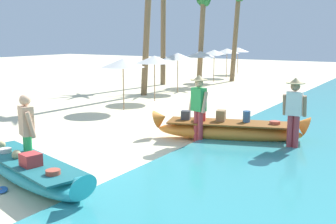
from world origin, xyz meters
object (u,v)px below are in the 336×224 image
(boat_orange_midground, at_px, (228,130))
(person_vendor_hatted, at_px, (199,104))
(boat_cyan_foreground, at_px, (28,169))
(palm_tree_mid_cluster, at_px, (203,4))
(person_tourist_customer, at_px, (27,129))
(person_vendor_assistant, at_px, (294,109))
(palm_tree_tall_inland, at_px, (238,0))

(boat_orange_midground, relative_size, person_vendor_hatted, 2.29)
(boat_cyan_foreground, bearing_deg, boat_orange_midground, 68.39)
(person_vendor_hatted, xyz_separation_m, palm_tree_mid_cluster, (-5.66, 11.15, 3.40))
(person_tourist_customer, relative_size, person_vendor_assistant, 0.90)
(person_tourist_customer, bearing_deg, person_vendor_hatted, 65.64)
(palm_tree_tall_inland, bearing_deg, person_vendor_hatted, -70.94)
(person_vendor_assistant, relative_size, palm_tree_tall_inland, 0.30)
(person_tourist_customer, bearing_deg, palm_tree_tall_inland, 99.77)
(person_vendor_assistant, bearing_deg, palm_tree_mid_cluster, 126.70)
(person_tourist_customer, height_order, palm_tree_tall_inland, palm_tree_tall_inland)
(boat_cyan_foreground, distance_m, person_vendor_hatted, 4.56)
(boat_cyan_foreground, xyz_separation_m, palm_tree_tall_inland, (-3.53, 18.44, 4.52))
(palm_tree_mid_cluster, bearing_deg, person_tourist_customer, -75.54)
(person_vendor_hatted, height_order, palm_tree_mid_cluster, palm_tree_mid_cluster)
(boat_orange_midground, relative_size, palm_tree_tall_inland, 0.68)
(boat_cyan_foreground, relative_size, person_vendor_assistant, 2.30)
(person_tourist_customer, xyz_separation_m, palm_tree_tall_inland, (-3.11, 18.07, 3.88))
(boat_cyan_foreground, bearing_deg, person_tourist_customer, 138.65)
(boat_cyan_foreground, relative_size, palm_tree_tall_inland, 0.69)
(palm_tree_mid_cluster, bearing_deg, boat_orange_midground, -59.48)
(palm_tree_mid_cluster, bearing_deg, person_vendor_assistant, -53.30)
(person_vendor_assistant, xyz_separation_m, palm_tree_tall_inland, (-7.17, 13.66, 3.75))
(boat_orange_midground, bearing_deg, person_vendor_hatted, -134.85)
(boat_cyan_foreground, distance_m, palm_tree_mid_cluster, 16.57)
(person_vendor_assistant, bearing_deg, person_tourist_customer, -132.64)
(person_vendor_hatted, distance_m, palm_tree_mid_cluster, 12.96)
(boat_cyan_foreground, relative_size, person_tourist_customer, 2.55)
(palm_tree_tall_inland, bearing_deg, boat_orange_midground, -68.08)
(boat_cyan_foreground, xyz_separation_m, person_tourist_customer, (-0.42, 0.37, 0.64))
(boat_cyan_foreground, bearing_deg, person_vendor_assistant, 52.71)
(boat_orange_midground, bearing_deg, person_tourist_customer, -117.58)
(person_vendor_assistant, bearing_deg, boat_cyan_foreground, -127.29)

